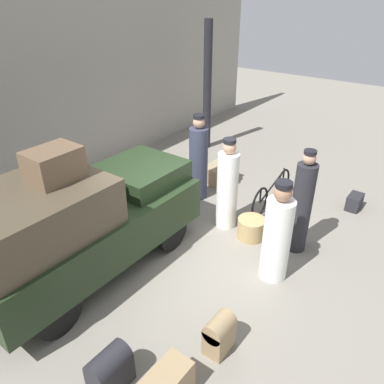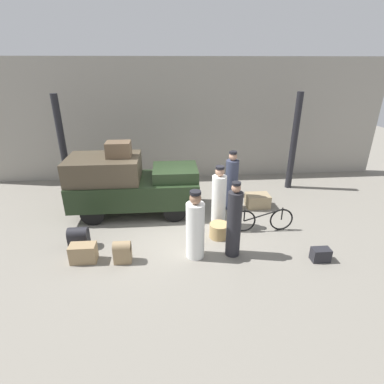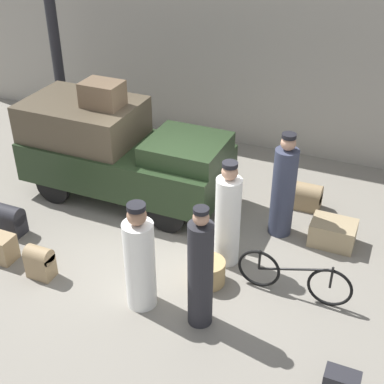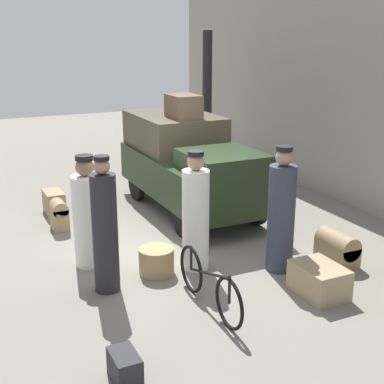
{
  "view_description": "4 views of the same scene",
  "coord_description": "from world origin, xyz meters",
  "views": [
    {
      "loc": [
        -4.37,
        -3.26,
        4.13
      ],
      "look_at": [
        0.2,
        0.2,
        0.95
      ],
      "focal_mm": 35.0,
      "sensor_mm": 36.0,
      "label": 1
    },
    {
      "loc": [
        -0.44,
        -7.48,
        4.3
      ],
      "look_at": [
        0.2,
        0.2,
        0.95
      ],
      "focal_mm": 28.0,
      "sensor_mm": 36.0,
      "label": 2
    },
    {
      "loc": [
        3.08,
        -6.49,
        5.47
      ],
      "look_at": [
        0.2,
        0.2,
        0.95
      ],
      "focal_mm": 50.0,
      "sensor_mm": 36.0,
      "label": 3
    },
    {
      "loc": [
        7.53,
        -3.28,
        3.41
      ],
      "look_at": [
        0.2,
        0.2,
        0.95
      ],
      "focal_mm": 50.0,
      "sensor_mm": 36.0,
      "label": 4
    }
  ],
  "objects": [
    {
      "name": "trunk_umber_medium",
      "position": [
        3.05,
        -1.91,
        0.16
      ],
      "size": [
        0.42,
        0.26,
        0.32
      ],
      "color": "#232328",
      "rests_on": "ground"
    },
    {
      "name": "truck",
      "position": [
        -1.62,
        0.99,
        0.97
      ],
      "size": [
        3.77,
        1.62,
        1.79
      ],
      "color": "black",
      "rests_on": "ground"
    },
    {
      "name": "trunk_barrel_dark",
      "position": [
        -1.57,
        -1.57,
        0.28
      ],
      "size": [
        0.4,
        0.28,
        0.54
      ],
      "color": "#937A56",
      "rests_on": "ground"
    },
    {
      "name": "ground_plane",
      "position": [
        0.0,
        0.0,
        0.0
      ],
      "size": [
        30.0,
        30.0,
        0.0
      ],
      "primitive_type": "plane",
      "color": "gray"
    },
    {
      "name": "porter_with_bicycle",
      "position": [
        1.04,
        -1.48,
        0.87
      ],
      "size": [
        0.34,
        0.34,
        1.88
      ],
      "color": "#232328",
      "rests_on": "ground"
    },
    {
      "name": "bicycle",
      "position": [
        2.09,
        -0.46,
        0.33
      ],
      "size": [
        1.7,
        0.04,
        0.69
      ],
      "color": "black",
      "rests_on": "ground"
    },
    {
      "name": "trunk_large_brown",
      "position": [
        -2.48,
        -1.48,
        0.22
      ],
      "size": [
        0.6,
        0.34,
        0.45
      ],
      "color": "#937A56",
      "rests_on": "ground"
    },
    {
      "name": "porter_standing_middle",
      "position": [
        0.92,
        -0.08,
        0.82
      ],
      "size": [
        0.4,
        0.4,
        1.79
      ],
      "color": "white",
      "rests_on": "ground"
    },
    {
      "name": "station_building_facade",
      "position": [
        0.0,
        4.08,
        2.25
      ],
      "size": [
        16.0,
        0.15,
        4.5
      ],
      "color": "gray",
      "rests_on": "ground"
    },
    {
      "name": "suitcase_tan_flat",
      "position": [
        -2.74,
        -0.85,
        0.27
      ],
      "size": [
        0.48,
        0.32,
        0.54
      ],
      "color": "#232328",
      "rests_on": "ground"
    },
    {
      "name": "canopy_pillar_left",
      "position": [
        -3.92,
        2.56,
        1.71
      ],
      "size": [
        0.23,
        0.23,
        3.41
      ],
      "color": "black",
      "rests_on": "ground"
    },
    {
      "name": "wicker_basket",
      "position": [
        0.85,
        -0.68,
        0.19
      ],
      "size": [
        0.51,
        0.51,
        0.39
      ],
      "color": "tan",
      "rests_on": "ground"
    },
    {
      "name": "conductor_in_dark_uniform",
      "position": [
        1.5,
        1.01,
        0.86
      ],
      "size": [
        0.4,
        0.4,
        1.87
      ],
      "color": "#33384C",
      "rests_on": "ground"
    },
    {
      "name": "porter_lifting_near_truck",
      "position": [
        0.14,
        -1.48,
        0.77
      ],
      "size": [
        0.43,
        0.43,
        1.7
      ],
      "color": "white",
      "rests_on": "ground"
    },
    {
      "name": "suitcase_small_leather",
      "position": [
        1.67,
        1.95,
        0.24
      ],
      "size": [
        0.67,
        0.36,
        0.49
      ],
      "color": "#937A56",
      "rests_on": "ground"
    },
    {
      "name": "suitcase_black_upright",
      "position": [
        2.39,
        1.04,
        0.21
      ],
      "size": [
        0.73,
        0.54,
        0.42
      ],
      "color": "#9E8966",
      "rests_on": "ground"
    },
    {
      "name": "trunk_on_truck_roof",
      "position": [
        -1.84,
        0.99,
        2.01
      ],
      "size": [
        0.69,
        0.53,
        0.44
      ],
      "color": "brown",
      "rests_on": "truck"
    }
  ]
}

